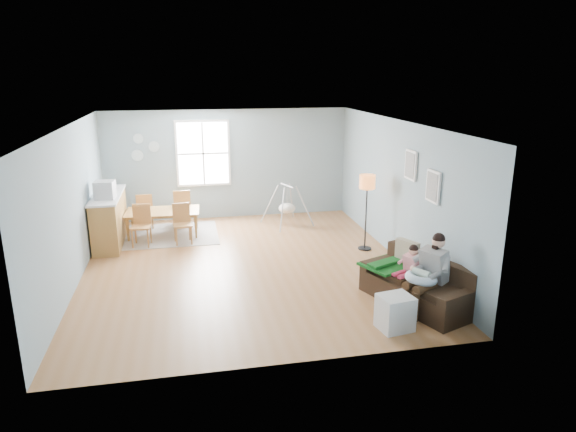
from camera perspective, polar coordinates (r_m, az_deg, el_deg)
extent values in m
cube|color=#9B6337|center=(9.92, -4.63, -5.73)|extent=(8.40, 9.40, 0.08)
cube|color=white|center=(9.24, -5.06, 12.07)|extent=(8.40, 9.40, 0.60)
cube|color=#839EAC|center=(14.05, -7.11, 6.53)|extent=(8.40, 0.08, 3.90)
cube|color=#839EAC|center=(5.15, 1.51, -10.13)|extent=(8.40, 0.08, 3.90)
cube|color=#839EAC|center=(9.94, -29.38, 0.68)|extent=(0.08, 9.40, 3.90)
cube|color=#839EAC|center=(10.78, 17.73, 3.05)|extent=(0.08, 9.40, 3.90)
cube|color=white|center=(12.79, -9.42, 6.88)|extent=(1.32, 0.06, 1.62)
cube|color=white|center=(12.76, -9.41, 6.86)|extent=(1.20, 0.02, 1.50)
cube|color=white|center=(12.75, -9.41, 6.86)|extent=(1.20, 0.03, 0.04)
cube|color=white|center=(12.75, -9.41, 6.86)|extent=(0.04, 0.03, 1.50)
cube|color=white|center=(8.85, 15.84, 3.17)|extent=(0.04, 0.44, 0.54)
cube|color=slate|center=(8.84, 15.69, 3.17)|extent=(0.01, 0.36, 0.46)
cube|color=white|center=(9.61, 13.50, 5.52)|extent=(0.04, 0.44, 0.54)
cube|color=slate|center=(9.60, 13.37, 5.52)|extent=(0.01, 0.36, 0.46)
cylinder|color=#A0B9C1|center=(12.77, -16.30, 8.26)|extent=(0.24, 0.02, 0.24)
cylinder|color=#A0B9C1|center=(12.77, -14.66, 7.48)|extent=(0.26, 0.02, 0.26)
cylinder|color=#A0B9C1|center=(12.83, -16.39, 6.48)|extent=(0.28, 0.02, 0.28)
cube|color=black|center=(8.51, 14.03, -8.31)|extent=(1.40, 2.01, 0.37)
cube|color=black|center=(8.59, 15.63, -5.52)|extent=(0.83, 1.79, 0.38)
cube|color=black|center=(7.92, 18.55, -8.56)|extent=(0.80, 0.45, 0.14)
cube|color=black|center=(8.96, 10.28, -5.07)|extent=(0.80, 0.45, 0.14)
cube|color=#145B20|center=(8.79, 11.18, -5.28)|extent=(1.06, 0.97, 0.04)
cube|color=tan|center=(8.81, 13.09, -4.00)|extent=(0.30, 0.44, 0.43)
cube|color=gray|center=(8.21, 15.96, -5.24)|extent=(0.47, 0.50, 0.55)
sphere|color=#EAAA8F|center=(8.13, 16.39, -2.74)|extent=(0.20, 0.20, 0.20)
sphere|color=black|center=(8.12, 16.41, -2.47)|extent=(0.19, 0.19, 0.19)
cylinder|color=#3C2316|center=(8.00, 14.98, -7.70)|extent=(0.44, 0.32, 0.15)
cylinder|color=#3C2316|center=(8.11, 13.85, -7.28)|extent=(0.44, 0.32, 0.15)
cylinder|color=#3C2316|center=(7.96, 13.94, -9.74)|extent=(0.12, 0.12, 0.46)
cylinder|color=#3C2316|center=(8.07, 12.82, -9.29)|extent=(0.12, 0.12, 0.46)
cube|color=black|center=(7.99, 13.52, -11.12)|extent=(0.24, 0.18, 0.08)
cube|color=black|center=(8.10, 12.40, -10.65)|extent=(0.24, 0.18, 0.08)
torus|color=silver|center=(8.06, 14.57, -6.70)|extent=(0.61, 0.60, 0.20)
cylinder|color=silver|center=(8.03, 14.61, -6.18)|extent=(0.25, 0.30, 0.12)
sphere|color=#EAAA8F|center=(8.11, 13.75, -5.75)|extent=(0.10, 0.10, 0.10)
cube|color=white|center=(8.50, 13.55, -5.18)|extent=(0.28, 0.29, 0.32)
sphere|color=#EAAA8F|center=(8.44, 13.77, -3.75)|extent=(0.15, 0.15, 0.15)
sphere|color=black|center=(8.43, 13.78, -3.58)|extent=(0.15, 0.15, 0.15)
cylinder|color=#D83458|center=(8.36, 12.85, -6.51)|extent=(0.27, 0.18, 0.08)
cylinder|color=#D83458|center=(8.43, 12.22, -6.27)|extent=(0.27, 0.18, 0.08)
cylinder|color=#D83458|center=(8.33, 12.21, -7.69)|extent=(0.07, 0.07, 0.26)
cylinder|color=#D83458|center=(8.41, 11.59, -7.43)|extent=(0.07, 0.07, 0.26)
cylinder|color=black|center=(10.88, 8.50, -3.57)|extent=(0.28, 0.28, 0.03)
cylinder|color=black|center=(10.67, 8.65, -0.13)|extent=(0.03, 0.03, 1.39)
cylinder|color=orange|center=(10.49, 8.81, 3.78)|extent=(0.32, 0.32, 0.28)
cube|color=silver|center=(7.65, 11.82, -10.46)|extent=(0.52, 0.48, 0.51)
cube|color=black|center=(7.55, 10.49, -10.75)|extent=(0.09, 0.35, 0.41)
cube|color=gray|center=(11.98, -13.60, -2.06)|extent=(2.40, 1.82, 0.01)
imported|color=brown|center=(11.90, -13.68, -0.78)|extent=(1.66, 0.98, 0.57)
cube|color=#A56539|center=(11.25, -16.02, -1.17)|extent=(0.45, 0.45, 0.04)
cube|color=#A56539|center=(11.35, -15.93, 0.24)|extent=(0.38, 0.09, 0.44)
cylinder|color=#A56539|center=(11.19, -16.91, -2.47)|extent=(0.04, 0.04, 0.43)
cylinder|color=#A56539|center=(11.13, -15.29, -2.45)|extent=(0.04, 0.04, 0.43)
cylinder|color=#A56539|center=(11.49, -16.57, -1.96)|extent=(0.04, 0.04, 0.43)
cylinder|color=#A56539|center=(11.43, -14.99, -1.94)|extent=(0.04, 0.04, 0.43)
cube|color=#A56539|center=(11.21, -11.62, -0.98)|extent=(0.43, 0.43, 0.04)
cube|color=#A56539|center=(11.31, -11.79, 0.38)|extent=(0.37, 0.08, 0.43)
cylinder|color=#A56539|center=(11.11, -12.28, -2.30)|extent=(0.04, 0.04, 0.42)
cylinder|color=#A56539|center=(11.14, -10.67, -2.16)|extent=(0.04, 0.04, 0.42)
cylinder|color=#A56539|center=(11.40, -12.44, -1.83)|extent=(0.04, 0.04, 0.42)
cylinder|color=#A56539|center=(11.43, -10.88, -1.70)|extent=(0.04, 0.04, 0.42)
cube|color=#A56539|center=(12.54, -15.60, 0.54)|extent=(0.41, 0.41, 0.04)
cube|color=#A56539|center=(12.31, -15.68, 1.36)|extent=(0.37, 0.06, 0.42)
cylinder|color=#A56539|center=(12.74, -14.83, -0.13)|extent=(0.04, 0.04, 0.41)
cylinder|color=#A56539|center=(12.75, -16.23, -0.23)|extent=(0.04, 0.04, 0.41)
cylinder|color=#A56539|center=(12.44, -14.81, -0.51)|extent=(0.04, 0.04, 0.41)
cylinder|color=#A56539|center=(12.45, -16.24, -0.61)|extent=(0.04, 0.04, 0.41)
cube|color=#A56539|center=(12.49, -11.67, 0.87)|extent=(0.42, 0.42, 0.04)
cube|color=#A56539|center=(12.25, -11.71, 1.75)|extent=(0.39, 0.05, 0.45)
cylinder|color=#A56539|center=(12.71, -10.89, 0.15)|extent=(0.04, 0.04, 0.44)
cylinder|color=#A56539|center=(12.71, -12.38, 0.06)|extent=(0.04, 0.04, 0.44)
cylinder|color=#A56539|center=(12.40, -10.82, -0.26)|extent=(0.04, 0.04, 0.44)
cylinder|color=#A56539|center=(12.39, -12.35, -0.35)|extent=(0.04, 0.04, 0.44)
cube|color=brown|center=(11.63, -19.22, -0.38)|extent=(0.53, 1.89, 1.05)
cube|color=silver|center=(11.50, -19.46, 2.19)|extent=(0.57, 1.93, 0.04)
cube|color=#B4B4B9|center=(11.10, -19.69, 2.77)|extent=(0.42, 0.40, 0.36)
cube|color=black|center=(11.15, -20.59, 2.73)|extent=(0.05, 0.30, 0.26)
cylinder|color=#B4B4B9|center=(12.15, -0.11, 3.40)|extent=(0.22, 0.54, 0.04)
ellipsoid|color=beige|center=(12.28, -0.11, 0.86)|extent=(0.40, 0.40, 0.24)
cylinder|color=#B4B4B9|center=(12.21, -0.11, 2.12)|extent=(0.01, 0.01, 0.44)
cylinder|color=#B4B4B9|center=(11.85, -0.64, 0.69)|extent=(0.23, 0.45, 0.97)
cylinder|color=#B4B4B9|center=(12.16, 1.90, 1.08)|extent=(0.43, 0.24, 0.97)
cylinder|color=#B4B4B9|center=(12.37, -2.08, 1.34)|extent=(0.43, 0.24, 0.97)
cylinder|color=#B4B4B9|center=(12.67, 0.39, 1.70)|extent=(0.23, 0.45, 0.97)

